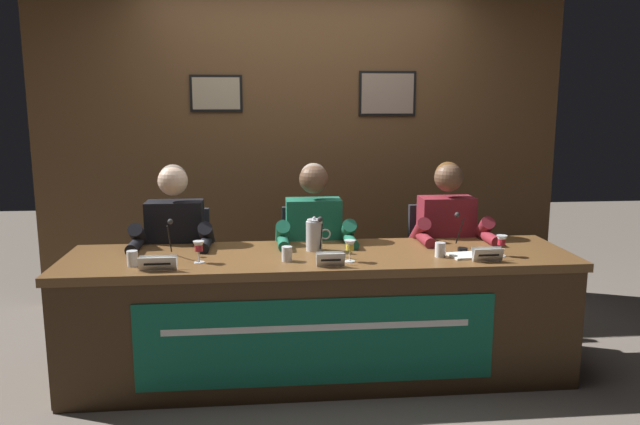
# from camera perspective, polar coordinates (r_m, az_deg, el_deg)

# --- Properties ---
(ground_plane) EXTENTS (12.00, 12.00, 0.00)m
(ground_plane) POSITION_cam_1_polar(r_m,az_deg,el_deg) (3.90, 0.00, -14.61)
(ground_plane) COLOR #70665B
(wall_back_panelled) EXTENTS (4.20, 0.14, 2.60)m
(wall_back_panelled) POSITION_cam_1_polar(r_m,az_deg,el_deg) (5.00, -1.62, 6.40)
(wall_back_panelled) COLOR brown
(wall_back_panelled) RESTS_ON ground_plane
(conference_table) EXTENTS (3.00, 0.75, 0.75)m
(conference_table) POSITION_cam_1_polar(r_m,az_deg,el_deg) (3.61, 0.15, -8.04)
(conference_table) COLOR brown
(conference_table) RESTS_ON ground_plane
(chair_left) EXTENTS (0.44, 0.44, 0.92)m
(chair_left) POSITION_cam_1_polar(r_m,az_deg,el_deg) (4.29, -12.86, -6.10)
(chair_left) COLOR black
(chair_left) RESTS_ON ground_plane
(panelist_left) EXTENTS (0.51, 0.48, 1.25)m
(panelist_left) POSITION_cam_1_polar(r_m,az_deg,el_deg) (4.03, -13.37, -3.11)
(panelist_left) COLOR black
(panelist_left) RESTS_ON ground_plane
(nameplate_left) EXTENTS (0.20, 0.06, 0.08)m
(nameplate_left) POSITION_cam_1_polar(r_m,az_deg,el_deg) (3.40, -14.83, -4.58)
(nameplate_left) COLOR white
(nameplate_left) RESTS_ON conference_table
(juice_glass_left) EXTENTS (0.06, 0.06, 0.12)m
(juice_glass_left) POSITION_cam_1_polar(r_m,az_deg,el_deg) (3.50, -11.19, -3.23)
(juice_glass_left) COLOR white
(juice_glass_left) RESTS_ON conference_table
(water_cup_left) EXTENTS (0.06, 0.06, 0.08)m
(water_cup_left) POSITION_cam_1_polar(r_m,az_deg,el_deg) (3.54, -17.01, -4.16)
(water_cup_left) COLOR silver
(water_cup_left) RESTS_ON conference_table
(microphone_left) EXTENTS (0.06, 0.17, 0.22)m
(microphone_left) POSITION_cam_1_polar(r_m,az_deg,el_deg) (3.63, -13.82, -3.03)
(microphone_left) COLOR black
(microphone_left) RESTS_ON conference_table
(chair_center) EXTENTS (0.44, 0.44, 0.92)m
(chair_center) POSITION_cam_1_polar(r_m,az_deg,el_deg) (4.27, -0.73, -5.92)
(chair_center) COLOR black
(chair_center) RESTS_ON ground_plane
(panelist_center) EXTENTS (0.51, 0.48, 1.25)m
(panelist_center) POSITION_cam_1_polar(r_m,az_deg,el_deg) (4.00, -0.50, -2.90)
(panelist_center) COLOR black
(panelist_center) RESTS_ON ground_plane
(nameplate_center) EXTENTS (0.16, 0.06, 0.08)m
(nameplate_center) POSITION_cam_1_polar(r_m,az_deg,el_deg) (3.37, 0.98, -4.36)
(nameplate_center) COLOR white
(nameplate_center) RESTS_ON conference_table
(juice_glass_center) EXTENTS (0.06, 0.06, 0.12)m
(juice_glass_center) POSITION_cam_1_polar(r_m,az_deg,el_deg) (3.46, 2.79, -3.20)
(juice_glass_center) COLOR white
(juice_glass_center) RESTS_ON conference_table
(water_cup_center) EXTENTS (0.06, 0.06, 0.08)m
(water_cup_center) POSITION_cam_1_polar(r_m,az_deg,el_deg) (3.48, -3.08, -3.93)
(water_cup_center) COLOR silver
(water_cup_center) RESTS_ON conference_table
(microphone_center) EXTENTS (0.06, 0.17, 0.22)m
(microphone_center) POSITION_cam_1_polar(r_m,az_deg,el_deg) (3.60, 0.14, -2.84)
(microphone_center) COLOR black
(microphone_center) RESTS_ON conference_table
(chair_right) EXTENTS (0.44, 0.44, 0.92)m
(chair_right) POSITION_cam_1_polar(r_m,az_deg,el_deg) (4.43, 10.99, -5.50)
(chair_right) COLOR black
(chair_right) RESTS_ON ground_plane
(panelist_right) EXTENTS (0.51, 0.48, 1.25)m
(panelist_right) POSITION_cam_1_polar(r_m,az_deg,el_deg) (4.18, 11.90, -2.57)
(panelist_right) COLOR black
(panelist_right) RESTS_ON ground_plane
(nameplate_right) EXTENTS (0.17, 0.06, 0.08)m
(nameplate_right) POSITION_cam_1_polar(r_m,az_deg,el_deg) (3.60, 15.29, -3.77)
(nameplate_right) COLOR white
(nameplate_right) RESTS_ON conference_table
(juice_glass_right) EXTENTS (0.06, 0.06, 0.12)m
(juice_glass_right) POSITION_cam_1_polar(r_m,az_deg,el_deg) (3.73, 16.50, -2.62)
(juice_glass_right) COLOR white
(juice_glass_right) RESTS_ON conference_table
(water_cup_right) EXTENTS (0.06, 0.06, 0.08)m
(water_cup_right) POSITION_cam_1_polar(r_m,az_deg,el_deg) (3.64, 11.08, -3.48)
(water_cup_right) COLOR silver
(water_cup_right) RESTS_ON conference_table
(microphone_right) EXTENTS (0.06, 0.17, 0.22)m
(microphone_right) POSITION_cam_1_polar(r_m,az_deg,el_deg) (3.84, 12.93, -2.28)
(microphone_right) COLOR black
(microphone_right) RESTS_ON conference_table
(water_pitcher_central) EXTENTS (0.15, 0.10, 0.21)m
(water_pitcher_central) POSITION_cam_1_polar(r_m,az_deg,el_deg) (3.71, -0.52, -2.11)
(water_pitcher_central) COLOR silver
(water_pitcher_central) RESTS_ON conference_table
(document_stack_right) EXTENTS (0.23, 0.18, 0.01)m
(document_stack_right) POSITION_cam_1_polar(r_m,az_deg,el_deg) (3.69, 13.58, -3.89)
(document_stack_right) COLOR white
(document_stack_right) RESTS_ON conference_table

